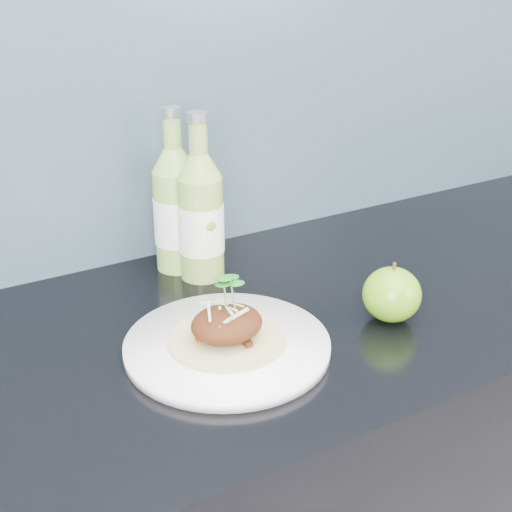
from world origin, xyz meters
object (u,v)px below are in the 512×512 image
Objects in this scene: dinner_plate at (227,346)px; green_apple at (392,294)px; cider_bottle_left at (176,210)px; cider_bottle_right at (201,217)px.

dinner_plate is 0.25m from green_apple.
cider_bottle_left is (-0.19, 0.32, 0.06)m from green_apple.
green_apple is at bearing -62.36° from cider_bottle_left.
dinner_plate is at bearing -104.66° from cider_bottle_left.
cider_bottle_right reaches higher than green_apple.
green_apple is 0.33m from cider_bottle_right.
cider_bottle_left and cider_bottle_right have the same top height.
cider_bottle_right is at bearing -71.61° from cider_bottle_left.
cider_bottle_right is (0.02, -0.05, 0.00)m from cider_bottle_left.
cider_bottle_right is (0.07, 0.23, 0.10)m from dinner_plate.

